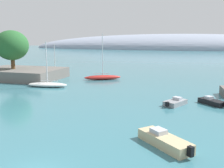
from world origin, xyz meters
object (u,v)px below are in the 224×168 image
(sailboat_yellow_outer_mooring, at_px, (55,72))
(motorboat_grey_foreground, at_px, (175,102))
(motorboat_sand_alongside_breakwater, at_px, (164,141))
(motorboat_black_outer, at_px, (212,102))
(tree_clump_shore, at_px, (12,45))
(sailboat_white_near_shore, at_px, (48,84))
(sailboat_red_mid_mooring, at_px, (103,77))

(sailboat_yellow_outer_mooring, height_order, motorboat_grey_foreground, sailboat_yellow_outer_mooring)
(sailboat_yellow_outer_mooring, distance_m, motorboat_grey_foreground, 38.68)
(motorboat_grey_foreground, distance_m, motorboat_sand_alongside_breakwater, 14.45)
(sailboat_yellow_outer_mooring, xyz_separation_m, motorboat_grey_foreground, (31.50, -22.45, -0.21))
(sailboat_yellow_outer_mooring, height_order, motorboat_black_outer, sailboat_yellow_outer_mooring)
(tree_clump_shore, distance_m, sailboat_yellow_outer_mooring, 12.77)
(sailboat_white_near_shore, distance_m, sailboat_yellow_outer_mooring, 17.03)
(motorboat_grey_foreground, bearing_deg, sailboat_white_near_shore, 102.88)
(motorboat_sand_alongside_breakwater, bearing_deg, tree_clump_shore, 6.08)
(sailboat_red_mid_mooring, relative_size, motorboat_black_outer, 2.68)
(motorboat_sand_alongside_breakwater, height_order, motorboat_black_outer, motorboat_sand_alongside_breakwater)
(sailboat_red_mid_mooring, distance_m, motorboat_black_outer, 27.59)
(motorboat_grey_foreground, bearing_deg, tree_clump_shore, 98.72)
(tree_clump_shore, distance_m, sailboat_white_near_shore, 16.19)
(sailboat_yellow_outer_mooring, bearing_deg, motorboat_black_outer, 101.15)
(tree_clump_shore, xyz_separation_m, sailboat_yellow_outer_mooring, (5.84, 8.85, -7.11))
(tree_clump_shore, distance_m, motorboat_sand_alongside_breakwater, 47.16)
(sailboat_red_mid_mooring, relative_size, motorboat_grey_foreground, 2.56)
(motorboat_black_outer, bearing_deg, motorboat_sand_alongside_breakwater, 118.26)
(tree_clump_shore, xyz_separation_m, sailboat_white_near_shore, (12.88, -6.65, -7.20))
(motorboat_grey_foreground, xyz_separation_m, motorboat_black_outer, (4.96, 1.92, -0.00))
(motorboat_sand_alongside_breakwater, xyz_separation_m, motorboat_black_outer, (5.08, 16.37, -0.10))
(sailboat_yellow_outer_mooring, bearing_deg, motorboat_sand_alongside_breakwater, 80.90)
(sailboat_white_near_shore, bearing_deg, motorboat_grey_foreground, 155.00)
(sailboat_white_near_shore, bearing_deg, tree_clump_shore, -36.46)
(motorboat_grey_foreground, bearing_deg, motorboat_black_outer, -40.11)
(sailboat_red_mid_mooring, height_order, motorboat_black_outer, sailboat_red_mid_mooring)
(sailboat_white_near_shore, relative_size, sailboat_red_mid_mooring, 0.83)
(motorboat_sand_alongside_breakwater, bearing_deg, motorboat_black_outer, -64.17)
(motorboat_grey_foreground, relative_size, motorboat_sand_alongside_breakwater, 0.78)
(tree_clump_shore, bearing_deg, motorboat_black_outer, -15.43)
(tree_clump_shore, height_order, motorboat_sand_alongside_breakwater, tree_clump_shore)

